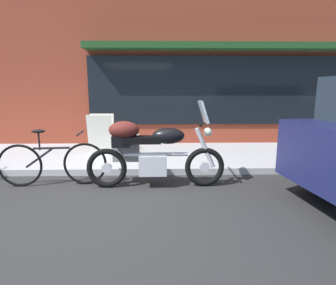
# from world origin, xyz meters

# --- Properties ---
(ground_plane) EXTENTS (80.00, 80.00, 0.00)m
(ground_plane) POSITION_xyz_m (0.00, 0.00, 0.00)
(ground_plane) COLOR #2C2C2C
(touring_motorcycle) EXTENTS (2.24, 0.65, 1.40)m
(touring_motorcycle) POSITION_xyz_m (0.65, 0.75, 0.61)
(touring_motorcycle) COLOR black
(touring_motorcycle) RESTS_ON ground_plane
(parked_bicycle) EXTENTS (1.74, 0.48, 0.94)m
(parked_bicycle) POSITION_xyz_m (-0.93, 0.82, 0.38)
(parked_bicycle) COLOR black
(parked_bicycle) RESTS_ON ground_plane
(sandwich_board_sign) EXTENTS (0.55, 0.41, 0.90)m
(sandwich_board_sign) POSITION_xyz_m (-0.52, 2.71, 0.57)
(sandwich_board_sign) COLOR silver
(sandwich_board_sign) RESTS_ON sidewalk_curb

